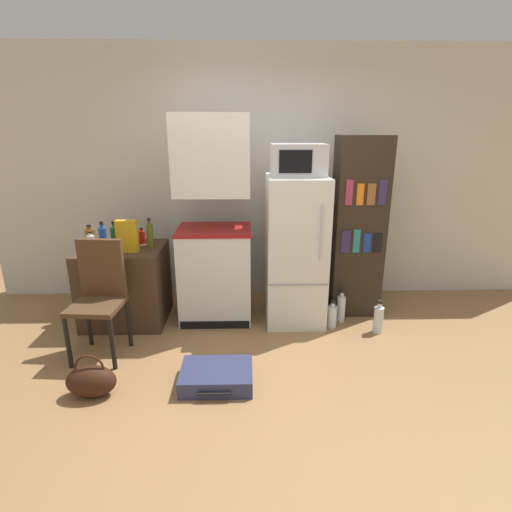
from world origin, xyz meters
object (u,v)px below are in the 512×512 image
object	(u,v)px
handbag	(91,381)
bookshelf	(358,228)
bottle_green_tall	(115,237)
water_bottle_middle	(378,319)
chair	(100,289)
suitcase_large_flat	(217,376)
side_table	(125,284)
bottle_blue_soda	(103,239)
bottle_ketchup_red	(142,237)
kitchen_hutch	(214,229)
bottle_milk_white	(91,242)
cereal_box	(127,236)
microwave	(298,160)
bottle_amber_beer	(90,237)
water_bottle_front	(332,316)
bottle_olive_oil	(150,235)
refrigerator	(295,250)
water_bottle_back	(341,308)

from	to	relation	value
handbag	bookshelf	bearing A→B (deg)	31.72
bottle_green_tall	water_bottle_middle	bearing A→B (deg)	-7.21
chair	handbag	xyz separation A→B (m)	(0.10, -0.63, -0.45)
bottle_green_tall	suitcase_large_flat	world-z (taller)	bottle_green_tall
side_table	bottle_blue_soda	bearing A→B (deg)	-146.03
bottle_ketchup_red	handbag	bearing A→B (deg)	-93.52
kitchen_hutch	bookshelf	world-z (taller)	kitchen_hutch
kitchen_hutch	handbag	distance (m)	1.72
bottle_milk_white	cereal_box	bearing A→B (deg)	-9.33
microwave	bottle_amber_beer	world-z (taller)	microwave
bottle_ketchup_red	microwave	bearing A→B (deg)	-5.35
bottle_ketchup_red	water_bottle_front	bearing A→B (deg)	-11.19
bottle_blue_soda	cereal_box	size ratio (longest dim) A/B	0.93
bottle_amber_beer	handbag	size ratio (longest dim) A/B	0.57
bottle_amber_beer	bottle_olive_oil	world-z (taller)	bottle_olive_oil
bookshelf	bottle_green_tall	bearing A→B (deg)	-175.71
cereal_box	handbag	xyz separation A→B (m)	(-0.03, -1.10, -0.79)
bottle_amber_beer	refrigerator	bearing A→B (deg)	-2.73
bottle_milk_white	water_bottle_front	size ratio (longest dim) A/B	0.64
bottle_green_tall	handbag	size ratio (longest dim) A/B	0.74
bottle_ketchup_red	water_bottle_front	world-z (taller)	bottle_ketchup_red
refrigerator	bottle_milk_white	bearing A→B (deg)	-177.62
chair	water_bottle_back	xyz separation A→B (m)	(2.17, 0.50, -0.43)
cereal_box	chair	xyz separation A→B (m)	(-0.13, -0.47, -0.33)
bottle_green_tall	chair	bearing A→B (deg)	-87.98
bottle_ketchup_red	water_bottle_back	distance (m)	2.11
bottle_amber_beer	handbag	distance (m)	1.57
bottle_blue_soda	bottle_amber_beer	distance (m)	0.28
microwave	suitcase_large_flat	distance (m)	2.01
side_table	water_bottle_middle	world-z (taller)	side_table
refrigerator	microwave	bearing A→B (deg)	-107.66
bookshelf	refrigerator	bearing A→B (deg)	-166.63
kitchen_hutch	bottle_green_tall	xyz separation A→B (m)	(-0.94, -0.07, -0.06)
bookshelf	handbag	xyz separation A→B (m)	(-2.25, -1.39, -0.78)
kitchen_hutch	bottle_amber_beer	bearing A→B (deg)	177.58
bookshelf	bottle_olive_oil	distance (m)	2.06
chair	bottle_olive_oil	bearing A→B (deg)	68.86
bottle_amber_beer	bottle_milk_white	bearing A→B (deg)	-67.57
refrigerator	bottle_amber_beer	size ratio (longest dim) A/B	7.03
refrigerator	handbag	xyz separation A→B (m)	(-1.60, -1.24, -0.60)
water_bottle_back	cereal_box	bearing A→B (deg)	-179.13
suitcase_large_flat	cereal_box	bearing A→B (deg)	131.50
bottle_blue_soda	bottle_milk_white	world-z (taller)	bottle_blue_soda
bottle_green_tall	water_bottle_middle	distance (m)	2.62
water_bottle_front	water_bottle_middle	world-z (taller)	water_bottle_middle
bookshelf	water_bottle_front	xyz separation A→B (m)	(-0.29, -0.38, -0.78)
water_bottle_middle	bottle_green_tall	bearing A→B (deg)	172.79
side_table	bottle_green_tall	world-z (taller)	bottle_green_tall
bottle_blue_soda	bottle_amber_beer	xyz separation A→B (m)	(-0.20, 0.19, -0.03)
cereal_box	water_bottle_back	size ratio (longest dim) A/B	0.87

